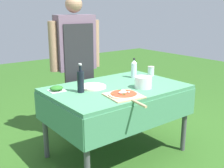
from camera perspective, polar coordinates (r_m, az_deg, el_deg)
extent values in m
plane|color=#2D5B1E|center=(3.20, 0.88, -13.88)|extent=(12.00, 12.00, 0.00)
cube|color=#478960|center=(2.91, 0.94, -0.91)|extent=(1.40, 0.92, 0.04)
cube|color=#478960|center=(2.63, 7.32, -6.43)|extent=(1.40, 0.01, 0.28)
cube|color=#478960|center=(3.31, -4.12, -1.78)|extent=(1.40, 0.01, 0.28)
cube|color=#478960|center=(2.60, -11.29, -6.88)|extent=(0.01, 0.92, 0.28)
cube|color=#478960|center=(3.42, 10.13, -1.44)|extent=(0.01, 0.92, 0.28)
cylinder|color=#4C4C51|center=(2.41, -5.13, -14.43)|extent=(0.05, 0.05, 0.73)
cylinder|color=#4C4C51|center=(3.21, 14.51, -7.08)|extent=(0.05, 0.05, 0.73)
cylinder|color=#4C4C51|center=(3.05, -13.45, -8.21)|extent=(0.05, 0.05, 0.73)
cylinder|color=#4C4C51|center=(3.71, 4.71, -3.55)|extent=(0.05, 0.05, 0.73)
cylinder|color=#70604C|center=(3.53, -5.88, -3.55)|extent=(0.12, 0.12, 0.84)
cylinder|color=#70604C|center=(3.47, -8.36, -4.00)|extent=(0.12, 0.12, 0.84)
cube|color=#6B5166|center=(3.34, -7.52, 8.33)|extent=(0.47, 0.24, 0.63)
cube|color=#232326|center=(3.28, -6.60, 4.03)|extent=(0.37, 0.04, 0.92)
cylinder|color=#A37A5B|center=(3.46, -3.44, 8.20)|extent=(0.10, 0.10, 0.56)
cylinder|color=#A37A5B|center=(3.24, -11.84, 7.43)|extent=(0.10, 0.10, 0.56)
sphere|color=#A37A5B|center=(3.31, -7.79, 15.78)|extent=(0.19, 0.19, 0.19)
cube|color=#D1B27F|center=(2.59, 2.37, -2.38)|extent=(0.35, 0.35, 0.01)
cylinder|color=#D1B27F|center=(2.39, 5.53, -3.97)|extent=(0.06, 0.20, 0.02)
cylinder|color=beige|center=(2.59, 2.38, -2.12)|extent=(0.28, 0.28, 0.01)
cylinder|color=#D14223|center=(2.59, 2.38, -1.94)|extent=(0.25, 0.25, 0.00)
ellipsoid|color=white|center=(2.64, 2.22, -1.37)|extent=(0.05, 0.05, 0.01)
ellipsoid|color=white|center=(2.60, 2.59, -1.63)|extent=(0.06, 0.06, 0.01)
ellipsoid|color=white|center=(2.57, 1.84, -1.77)|extent=(0.05, 0.06, 0.02)
ellipsoid|color=white|center=(2.64, 2.29, -1.30)|extent=(0.05, 0.04, 0.02)
ellipsoid|color=white|center=(2.61, 3.40, -1.62)|extent=(0.04, 0.04, 0.01)
ellipsoid|color=white|center=(2.59, 2.50, -1.74)|extent=(0.04, 0.04, 0.01)
ellipsoid|color=white|center=(2.60, 2.02, -1.58)|extent=(0.06, 0.06, 0.02)
ellipsoid|color=#286B23|center=(2.56, 0.16, -2.04)|extent=(0.03, 0.02, 0.00)
ellipsoid|color=#286B23|center=(2.57, 1.95, -1.96)|extent=(0.03, 0.03, 0.00)
ellipsoid|color=#286B23|center=(2.68, 1.61, -1.20)|extent=(0.04, 0.02, 0.00)
ellipsoid|color=#286B23|center=(2.55, 2.50, -2.06)|extent=(0.04, 0.04, 0.00)
ellipsoid|color=#286B23|center=(2.53, 2.37, -2.25)|extent=(0.03, 0.02, 0.00)
cylinder|color=black|center=(2.70, -6.39, 0.44)|extent=(0.07, 0.07, 0.21)
cylinder|color=black|center=(2.67, -6.48, 3.22)|extent=(0.03, 0.03, 0.06)
cylinder|color=silver|center=(2.66, -6.50, 4.00)|extent=(0.03, 0.03, 0.02)
cylinder|color=silver|center=(3.28, 4.47, 2.77)|extent=(0.07, 0.07, 0.17)
cone|color=silver|center=(3.26, 4.51, 4.59)|extent=(0.07, 0.07, 0.04)
cylinder|color=#232326|center=(3.25, 4.52, 5.09)|extent=(0.03, 0.03, 0.02)
cube|color=silver|center=(2.81, -11.18, -1.34)|extent=(0.16, 0.15, 0.01)
ellipsoid|color=#286B23|center=(2.80, -11.21, -0.83)|extent=(0.14, 0.13, 0.05)
cylinder|color=silver|center=(2.87, 6.35, 0.36)|extent=(0.18, 0.18, 0.12)
cylinder|color=beige|center=(2.88, -3.99, -0.69)|extent=(0.28, 0.28, 0.00)
cylinder|color=beige|center=(2.88, -3.99, -0.60)|extent=(0.28, 0.28, 0.00)
cylinder|color=beige|center=(2.87, -3.99, -0.50)|extent=(0.28, 0.28, 0.00)
cylinder|color=beige|center=(2.87, -3.99, -0.40)|extent=(0.28, 0.28, 0.00)
cylinder|color=silver|center=(3.40, 7.92, 2.54)|extent=(0.08, 0.08, 0.10)
cylinder|color=#D14223|center=(3.41, 7.91, 2.28)|extent=(0.07, 0.07, 0.07)
cylinder|color=#B7B2A3|center=(3.39, 7.95, 3.47)|extent=(0.08, 0.08, 0.01)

